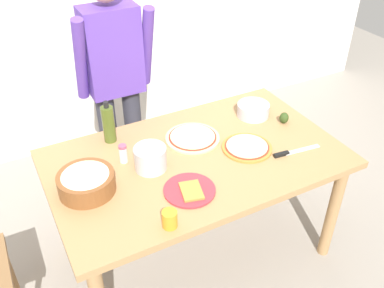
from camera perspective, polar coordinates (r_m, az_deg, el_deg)
name	(u,v)px	position (r m, az deg, el deg)	size (l,w,h in m)	color
ground	(196,249)	(2.85, 0.48, -13.92)	(8.00, 8.00, 0.00)	gray
dining_table	(196,169)	(2.39, 0.56, -3.38)	(1.60, 0.96, 0.76)	#A37A4C
person_cook	(115,78)	(2.78, -10.25, 8.66)	(0.49, 0.25, 1.62)	#2D2D38
pizza_raw_on_board	(193,138)	(2.46, 0.07, 0.88)	(0.32, 0.32, 0.02)	beige
pizza_cooked_on_tray	(247,147)	(2.40, 7.39, -0.42)	(0.28, 0.28, 0.02)	#C67A33
plate_with_slice	(190,190)	(2.10, -0.30, -6.23)	(0.26, 0.26, 0.02)	red
popcorn_bowl	(86,181)	(2.13, -14.04, -4.85)	(0.28, 0.28, 0.11)	brown
mixing_bowl_steel	(253,110)	(2.69, 8.21, 4.56)	(0.20, 0.20, 0.08)	#B7B7BC
olive_oil_bottle	(109,124)	(2.43, -11.15, 2.67)	(0.07, 0.07, 0.26)	#47561E
steel_pot	(150,158)	(2.22, -5.62, -1.86)	(0.17, 0.17, 0.13)	#B7B7BC
cup_orange	(170,219)	(1.91, -3.02, -10.04)	(0.07, 0.07, 0.09)	orange
salt_shaker	(123,154)	(2.29, -9.24, -1.27)	(0.04, 0.04, 0.11)	white
chef_knife	(291,152)	(2.41, 13.18, -1.07)	(0.29, 0.06, 0.02)	silver
avocado	(284,118)	(2.65, 12.27, 3.46)	(0.06, 0.06, 0.07)	#2D4219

